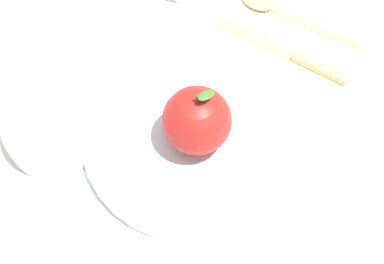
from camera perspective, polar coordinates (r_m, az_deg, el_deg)
ground_plane at (r=0.74m, az=2.58°, el=0.66°), size 2.40×2.40×0.00m
dinner_plate at (r=0.72m, az=0.00°, el=-0.44°), size 0.27×0.27×0.02m
apple at (r=0.68m, az=0.48°, el=1.13°), size 0.08×0.08×0.10m
side_bowl at (r=0.73m, az=-13.32°, el=0.35°), size 0.12×0.12×0.03m
knife at (r=0.81m, az=9.64°, el=7.41°), size 0.15×0.15×0.01m
spoon at (r=0.85m, az=7.78°, el=11.94°), size 0.15×0.14×0.01m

